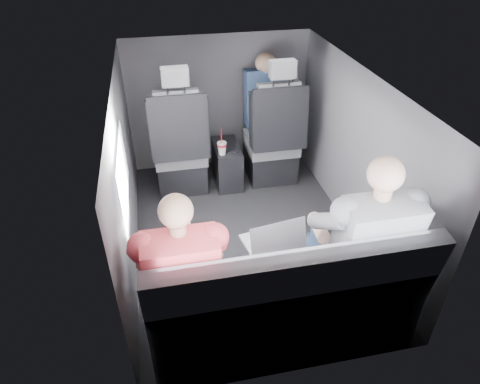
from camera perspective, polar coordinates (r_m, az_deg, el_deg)
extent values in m
plane|color=black|center=(3.65, 0.80, -5.81)|extent=(2.60, 2.60, 0.00)
plane|color=#B2B2AD|center=(2.97, 1.01, 14.65)|extent=(2.60, 2.60, 0.00)
cube|color=#56565B|center=(3.21, -15.00, 1.59)|extent=(0.02, 2.60, 1.35)
cube|color=#56565B|center=(3.54, 15.31, 4.75)|extent=(0.02, 2.60, 1.35)
cube|color=#56565B|center=(4.41, -2.84, 11.79)|extent=(1.80, 0.02, 1.35)
cube|color=#56565B|center=(2.28, 8.17, -13.15)|extent=(1.80, 0.02, 1.35)
cube|color=white|center=(2.84, -15.34, 2.32)|extent=(0.02, 0.75, 0.42)
cube|color=black|center=(3.89, 5.33, 10.56)|extent=(0.35, 0.11, 0.59)
cube|color=black|center=(4.26, -7.79, 2.78)|extent=(0.46, 0.48, 0.30)
cube|color=slate|center=(4.13, -8.01, 5.37)|extent=(0.48, 0.46, 0.14)
cube|color=slate|center=(3.79, -8.18, 8.88)|extent=(0.38, 0.18, 0.61)
cube|color=black|center=(3.80, -11.48, 8.10)|extent=(0.08, 0.21, 0.53)
cube|color=black|center=(3.82, -4.82, 8.81)|extent=(0.08, 0.21, 0.53)
cube|color=black|center=(3.73, -8.08, 8.33)|extent=(0.50, 0.11, 0.58)
cube|color=slate|center=(3.59, -8.70, 14.99)|extent=(0.22, 0.10, 0.15)
cube|color=black|center=(4.39, 3.98, 4.03)|extent=(0.46, 0.48, 0.30)
cube|color=slate|center=(4.26, 4.17, 6.58)|extent=(0.48, 0.46, 0.14)
cube|color=slate|center=(3.93, 5.17, 10.06)|extent=(0.38, 0.18, 0.61)
cube|color=black|center=(3.89, 1.99, 9.42)|extent=(0.08, 0.21, 0.53)
cube|color=black|center=(4.01, 8.21, 9.86)|extent=(0.08, 0.21, 0.53)
cube|color=black|center=(3.88, 5.43, 9.54)|extent=(0.50, 0.11, 0.58)
cube|color=slate|center=(3.74, 5.70, 15.99)|extent=(0.22, 0.10, 0.15)
cube|color=black|center=(4.24, -1.74, 3.75)|extent=(0.24, 0.48, 0.40)
cylinder|color=black|center=(4.03, -2.18, 5.35)|extent=(0.09, 0.09, 0.01)
cylinder|color=black|center=(4.05, -0.64, 5.51)|extent=(0.09, 0.09, 0.01)
cube|color=slate|center=(2.79, 5.51, -15.38)|extent=(1.60, 0.50, 0.45)
cube|color=slate|center=(2.31, 7.77, -12.18)|extent=(1.60, 0.17, 0.47)
cylinder|color=red|center=(3.96, -2.45, 6.30)|extent=(0.09, 0.09, 0.02)
cylinder|color=white|center=(3.95, -2.45, 6.55)|extent=(0.09, 0.09, 0.01)
cylinder|color=red|center=(3.92, -2.48, 7.54)|extent=(0.01, 0.01, 0.14)
cube|color=silver|center=(2.68, -9.27, -7.24)|extent=(0.39, 0.36, 0.02)
cube|color=silver|center=(2.66, -9.27, -7.27)|extent=(0.29, 0.24, 0.00)
cube|color=silver|center=(2.72, -9.40, -6.12)|extent=(0.11, 0.09, 0.00)
cube|color=silver|center=(2.49, -9.28, -7.34)|extent=(0.31, 0.21, 0.22)
cube|color=white|center=(2.49, -9.29, -7.27)|extent=(0.27, 0.18, 0.19)
cube|color=#B0B0B5|center=(2.69, 4.20, -6.54)|extent=(0.38, 0.29, 0.02)
cube|color=silver|center=(2.67, 4.29, -6.56)|extent=(0.30, 0.18, 0.00)
cube|color=#B0B0B5|center=(2.74, 3.81, -5.41)|extent=(0.11, 0.07, 0.00)
cube|color=#B0B0B5|center=(2.50, 5.22, -6.58)|extent=(0.35, 0.12, 0.23)
cube|color=white|center=(2.51, 5.18, -6.51)|extent=(0.31, 0.10, 0.20)
cube|color=black|center=(2.88, 14.46, -4.54)|extent=(0.39, 0.34, 0.02)
cube|color=black|center=(2.86, 14.61, -4.55)|extent=(0.30, 0.22, 0.00)
cube|color=black|center=(2.92, 13.94, -3.55)|extent=(0.11, 0.08, 0.00)
cube|color=black|center=(2.71, 16.04, -4.42)|extent=(0.34, 0.18, 0.22)
cube|color=white|center=(2.72, 15.98, -4.37)|extent=(0.29, 0.15, 0.19)
cube|color=#37383C|center=(2.59, -10.11, -11.46)|extent=(0.14, 0.42, 0.12)
cube|color=#37383C|center=(2.59, -5.39, -10.91)|extent=(0.14, 0.42, 0.12)
cube|color=#37383C|center=(2.94, -9.80, -12.40)|extent=(0.12, 0.12, 0.45)
cube|color=#37383C|center=(2.95, -5.64, -11.91)|extent=(0.12, 0.12, 0.45)
cube|color=#E0494A|center=(2.28, -7.72, -10.53)|extent=(0.38, 0.26, 0.52)
sphere|color=tan|center=(2.06, -8.58, -2.51)|extent=(0.17, 0.17, 0.17)
cylinder|color=tan|center=(2.55, -12.48, -8.05)|extent=(0.11, 0.27, 0.11)
cylinder|color=tan|center=(2.55, -3.86, -7.05)|extent=(0.11, 0.27, 0.11)
cube|color=navy|center=(2.76, 12.57, -8.06)|extent=(0.16, 0.47, 0.14)
cube|color=navy|center=(2.85, 16.91, -7.27)|extent=(0.16, 0.47, 0.14)
cube|color=navy|center=(3.12, 10.20, -9.19)|extent=(0.14, 0.14, 0.45)
cube|color=navy|center=(3.20, 14.14, -8.48)|extent=(0.14, 0.14, 0.45)
cube|color=slate|center=(2.51, 17.48, -6.12)|extent=(0.42, 0.29, 0.58)
sphere|color=#D3A690|center=(2.30, 18.87, 2.29)|extent=(0.19, 0.19, 0.19)
cylinder|color=#D3A690|center=(2.68, 10.47, -4.67)|extent=(0.12, 0.29, 0.13)
cylinder|color=#D3A690|center=(2.85, 18.46, -3.42)|extent=(0.12, 0.29, 0.13)
cube|color=navy|center=(4.25, 3.36, 12.44)|extent=(0.39, 0.25, 0.56)
sphere|color=tan|center=(4.16, 3.44, 16.78)|extent=(0.19, 0.19, 0.19)
cube|color=navy|center=(4.42, 3.04, 9.22)|extent=(0.33, 0.39, 0.12)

